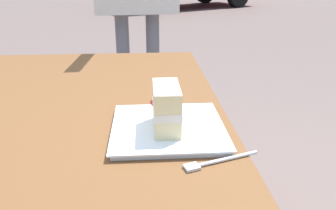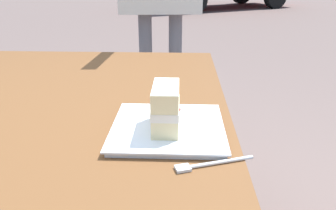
% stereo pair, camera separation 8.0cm
% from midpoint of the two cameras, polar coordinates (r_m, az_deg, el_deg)
% --- Properties ---
extents(patio_table, '(1.45, 1.05, 0.72)m').
position_cam_midpoint_polar(patio_table, '(1.01, -23.75, -6.73)').
color(patio_table, brown).
rests_on(patio_table, ground).
extents(dessert_plate, '(0.27, 0.27, 0.02)m').
position_cam_midpoint_polar(dessert_plate, '(0.82, -2.78, -4.02)').
color(dessert_plate, white).
rests_on(dessert_plate, patio_table).
extents(cake_slice, '(0.13, 0.07, 0.11)m').
position_cam_midpoint_polar(cake_slice, '(0.78, -3.19, -0.51)').
color(cake_slice, beige).
rests_on(cake_slice, dessert_plate).
extents(dessert_fork, '(0.07, 0.17, 0.01)m').
position_cam_midpoint_polar(dessert_fork, '(0.70, 5.08, -9.64)').
color(dessert_fork, silver).
rests_on(dessert_fork, patio_table).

